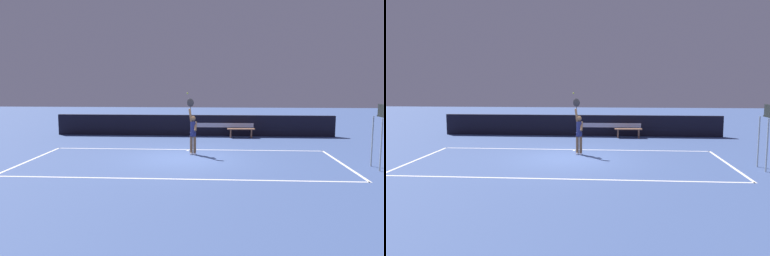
# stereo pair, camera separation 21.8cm
# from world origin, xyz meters

# --- Properties ---
(ground_plane) EXTENTS (60.00, 60.00, 0.00)m
(ground_plane) POSITION_xyz_m (0.00, 0.00, 0.00)
(ground_plane) COLOR #3E568D
(court_lines) EXTENTS (11.97, 5.34, 0.00)m
(court_lines) POSITION_xyz_m (0.00, -0.64, 0.00)
(court_lines) COLOR white
(court_lines) RESTS_ON ground
(back_wall) EXTENTS (15.54, 0.25, 1.16)m
(back_wall) POSITION_xyz_m (0.00, 6.47, 0.58)
(back_wall) COLOR black
(back_wall) RESTS_ON ground
(tennis_player) EXTENTS (0.42, 0.43, 2.35)m
(tennis_player) POSITION_xyz_m (0.29, 0.84, 0.97)
(tennis_player) COLOR brown
(tennis_player) RESTS_ON ground
(tennis_ball) EXTENTS (0.07, 0.07, 0.07)m
(tennis_ball) POSITION_xyz_m (0.07, 0.81, 2.55)
(tennis_ball) COLOR #D3E52E
(courtside_bench_near) EXTENTS (1.48, 0.40, 0.50)m
(courtside_bench_near) POSITION_xyz_m (2.59, 5.79, 0.38)
(courtside_bench_near) COLOR #926245
(courtside_bench_near) RESTS_ON ground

